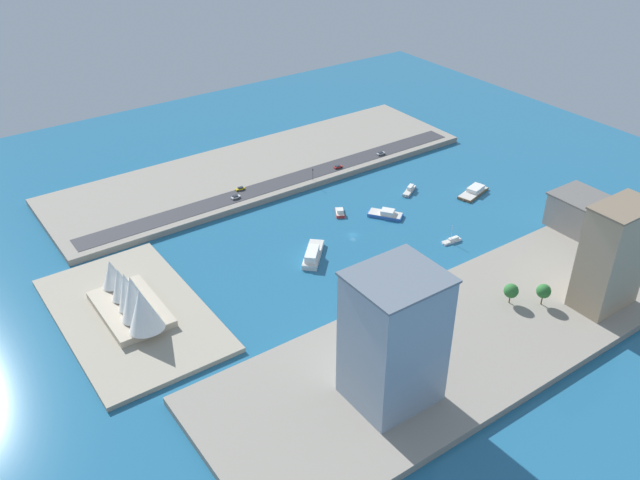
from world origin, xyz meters
TOP-DOWN VIEW (x-y plane):
  - ground_plane at (0.00, 0.00)m, footprint 440.00×440.00m
  - quay_west at (-85.95, 0.00)m, footprint 70.00×240.00m
  - quay_east at (85.95, 0.00)m, footprint 70.00×240.00m
  - peninsula_point at (1.29, 110.52)m, footprint 89.95×53.22m
  - road_strip at (61.57, 0.00)m, footprint 12.57×228.00m
  - tugboat_red at (20.01, -6.95)m, footprint 10.01×8.17m
  - barge_flat_brown at (-3.35, -78.54)m, footprint 12.79×21.48m
  - water_taxi_orange at (-33.47, 2.53)m, footprint 7.61×11.94m
  - catamaran_blue at (4.97, -24.53)m, footprint 17.97×15.67m
  - ferry_white_commuter at (-5.49, 27.10)m, footprint 21.07×20.62m
  - sailboat_small_white at (-31.74, -34.39)m, footprint 3.74×10.79m
  - yacht_sleek_gray at (17.63, -51.60)m, footprint 9.45×13.23m
  - tower_tall_glass at (-93.65, 56.12)m, footprint 25.47×28.68m
  - carpark_squat_concrete at (-70.08, -89.21)m, footprint 45.73×22.72m
  - apartment_midrise_tan at (-103.29, -46.60)m, footprint 16.05×26.24m
  - sedan_silver at (58.23, -64.99)m, footprint 2.02×5.15m
  - van_white at (59.49, 30.74)m, footprint 2.23×5.08m
  - pickup_red at (58.10, -33.90)m, footprint 1.90×5.05m
  - taxi_yellow_cab at (66.45, 24.16)m, footprint 2.05×5.22m
  - traffic_light_waterfront at (54.38, -14.12)m, footprint 0.36×0.36m
  - opera_landmark at (-2.31, 110.52)m, footprint 47.37×22.89m
  - park_tree_cluster at (-86.08, -21.33)m, footprint 13.92×15.73m

SIDE VIEW (x-z plane):
  - ground_plane at x=0.00m, z-range 0.00..0.00m
  - sailboat_small_white at x=-31.74m, z-range -3.72..5.42m
  - peninsula_point at x=1.29m, z-range 0.00..2.00m
  - tugboat_red at x=20.01m, z-range -0.49..2.74m
  - yacht_sleek_gray at x=17.63m, z-range -0.54..2.80m
  - water_taxi_orange at x=-33.47m, z-range -0.34..2.72m
  - catamaran_blue at x=4.97m, z-range -0.57..3.17m
  - barge_flat_brown at x=-3.35m, z-range -0.42..3.08m
  - quay_west at x=-85.95m, z-range 0.00..3.14m
  - quay_east at x=85.95m, z-range 0.00..3.14m
  - ferry_white_commuter at x=-5.49m, z-range -0.64..4.90m
  - road_strip at x=61.57m, z-range 3.14..3.29m
  - pickup_red at x=58.10m, z-range 3.28..4.74m
  - taxi_yellow_cab at x=66.45m, z-range 3.27..4.81m
  - sedan_silver at x=58.23m, z-range 3.28..4.87m
  - van_white at x=59.49m, z-range 3.27..4.89m
  - traffic_light_waterfront at x=54.38m, z-range 4.23..10.73m
  - park_tree_cluster at x=-86.08m, z-range 4.61..13.99m
  - opera_landmark at x=-2.31m, z-range 0.10..21.74m
  - carpark_squat_concrete at x=-70.08m, z-range 3.17..19.90m
  - apartment_midrise_tan at x=-103.29m, z-range 3.17..48.00m
  - tower_tall_glass at x=-93.65m, z-range 3.17..51.84m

